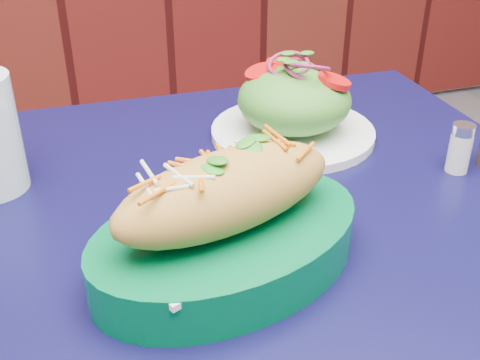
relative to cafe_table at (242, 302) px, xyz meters
name	(u,v)px	position (x,y,z in m)	size (l,w,h in m)	color
cafe_table	(242,302)	(0.00, 0.00, 0.00)	(0.83, 0.83, 0.75)	black
banh_mi_basket	(227,223)	(-0.03, -0.04, 0.14)	(0.31, 0.24, 0.12)	#005B2F
salad_plate	(294,106)	(0.14, 0.20, 0.13)	(0.22, 0.22, 0.11)	white
salt_shaker	(460,148)	(0.29, 0.04, 0.12)	(0.03, 0.03, 0.06)	white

